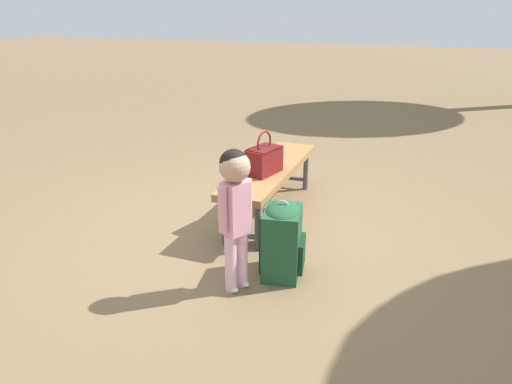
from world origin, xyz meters
TOP-DOWN VIEW (x-y plane):
  - ground_plane at (0.00, 0.00)m, footprint 40.00×40.00m
  - park_bench at (-0.48, 0.11)m, footprint 1.61×0.45m
  - handbag at (-0.28, 0.11)m, footprint 0.36×0.26m
  - child_standing at (0.78, 0.26)m, footprint 0.24×0.20m
  - backpack_large at (0.51, 0.50)m, footprint 0.37×0.33m
  - backpack_small at (0.06, 0.38)m, footprint 0.21×0.24m

SIDE VIEW (x-z plane):
  - ground_plane at x=0.00m, z-range 0.00..0.00m
  - backpack_small at x=0.06m, z-range 0.00..0.34m
  - backpack_large at x=0.51m, z-range 0.00..0.56m
  - park_bench at x=-0.48m, z-range 0.17..0.62m
  - handbag at x=-0.28m, z-range 0.39..0.76m
  - child_standing at x=0.78m, z-range 0.16..1.13m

